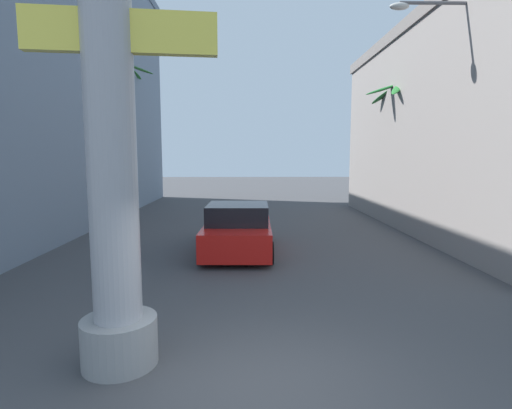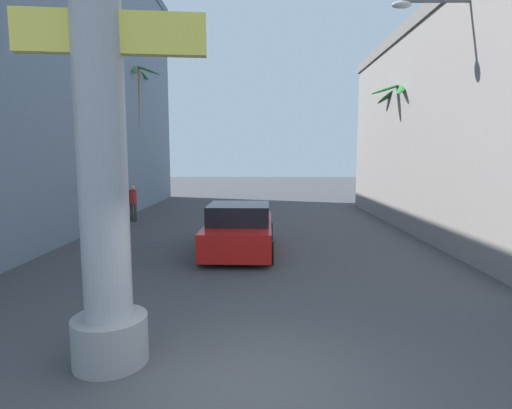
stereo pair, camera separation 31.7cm
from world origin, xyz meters
TOP-DOWN VIEW (x-y plane):
  - ground_plane at (0.00, 10.00)m, footprint 89.01×89.01m
  - building_left at (-10.25, 12.93)m, footprint 7.37×25.08m
  - building_right at (10.25, 11.51)m, footprint 8.65×16.60m
  - neon_sign_pole at (-2.10, 0.78)m, footprint 2.86×1.09m
  - street_lamp at (6.21, 7.03)m, footprint 2.93×0.28m
  - car_lead at (-0.54, 7.81)m, footprint 2.24×4.71m
  - palm_tree_mid_right at (6.45, 12.91)m, footprint 3.42×3.06m
  - palm_tree_far_left at (-6.91, 17.81)m, footprint 3.26×3.03m
  - pedestrian_far_left at (-5.80, 13.60)m, footprint 0.41×0.41m

SIDE VIEW (x-z plane):
  - ground_plane at x=0.00m, z-range 0.00..0.00m
  - car_lead at x=-0.54m, z-range -0.08..1.48m
  - pedestrian_far_left at x=-5.80m, z-range 0.14..1.84m
  - building_right at x=10.25m, z-range 0.01..8.45m
  - palm_tree_mid_right at x=6.45m, z-range 1.09..7.40m
  - neon_sign_pole at x=-2.10m, z-range -0.31..8.96m
  - street_lamp at x=6.21m, z-range 0.81..8.34m
  - palm_tree_far_left at x=-6.91m, z-range 0.75..8.96m
  - building_left at x=-10.25m, z-range 0.01..13.62m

